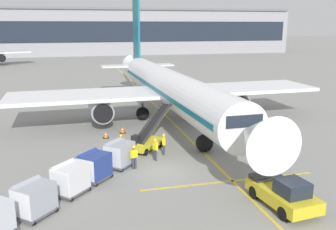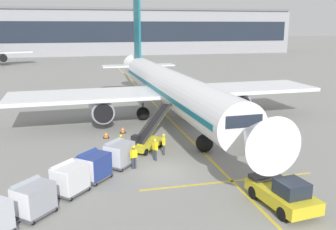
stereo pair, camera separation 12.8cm
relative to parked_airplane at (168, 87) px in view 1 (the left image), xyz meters
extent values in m
plane|color=gray|center=(-3.79, -14.03, -3.57)|extent=(600.00, 600.00, 0.00)
cylinder|color=white|center=(0.03, -0.79, 0.09)|extent=(4.63, 32.95, 3.55)
cube|color=#146B7A|center=(0.03, -0.79, 0.09)|extent=(4.62, 31.64, 0.43)
cone|color=white|center=(0.63, -18.98, 0.09)|extent=(3.48, 3.66, 3.37)
cone|color=white|center=(-0.61, 18.46, 0.36)|extent=(3.20, 5.77, 3.01)
cube|color=white|center=(-8.51, -0.25, -0.44)|extent=(15.81, 7.08, 0.36)
cylinder|color=#93969E|center=(-7.21, -0.86, -1.72)|extent=(2.34, 4.34, 2.20)
cylinder|color=black|center=(-7.14, -3.05, -1.72)|extent=(1.87, 0.18, 1.87)
cube|color=white|center=(8.51, 0.31, -0.44)|extent=(15.81, 7.08, 0.36)
cylinder|color=#93969E|center=(7.25, -0.38, -1.72)|extent=(2.34, 4.34, 2.20)
cylinder|color=black|center=(7.32, -2.57, -1.72)|extent=(1.87, 0.18, 1.87)
cube|color=#146B7A|center=(-0.56, 17.05, 5.73)|extent=(0.41, 3.95, 9.86)
cube|color=white|center=(-0.56, 16.76, 0.62)|extent=(10.69, 2.98, 0.20)
cube|color=#1E2633|center=(0.55, -16.50, 0.62)|extent=(2.53, 1.68, 0.78)
cylinder|color=#47474C|center=(0.35, -10.64, -2.27)|extent=(0.22, 0.22, 1.17)
sphere|color=black|center=(0.35, -10.64, -2.85)|extent=(1.43, 1.43, 1.43)
cylinder|color=#47474C|center=(-2.69, 0.77, -2.27)|extent=(0.22, 0.22, 1.17)
sphere|color=black|center=(-2.69, 0.77, -2.85)|extent=(1.43, 1.43, 1.43)
cylinder|color=#47474C|center=(2.63, 0.94, -2.27)|extent=(0.22, 0.22, 1.17)
sphere|color=black|center=(2.63, 0.94, -2.85)|extent=(1.43, 1.43, 1.43)
cube|color=gold|center=(-4.16, -9.07, -3.07)|extent=(3.51, 3.56, 0.44)
cube|color=black|center=(-5.06, -9.49, -2.50)|extent=(0.82, 0.82, 0.70)
cylinder|color=#333338|center=(-4.59, -9.00, -2.45)|extent=(0.08, 0.08, 0.80)
cube|color=gold|center=(-3.39, -8.27, -1.62)|extent=(3.88, 3.98, 2.60)
cube|color=black|center=(-3.39, -8.27, -1.53)|extent=(3.68, 3.77, 2.45)
cube|color=#333338|center=(-3.08, -8.58, -1.50)|extent=(3.24, 3.35, 2.62)
cube|color=#333338|center=(-3.71, -7.97, -1.50)|extent=(3.24, 3.35, 2.62)
cylinder|color=black|center=(-2.80, -8.72, -3.29)|extent=(0.53, 0.54, 0.56)
cylinder|color=black|center=(-3.86, -7.70, -3.29)|extent=(0.53, 0.54, 0.56)
cylinder|color=black|center=(-4.45, -10.43, -3.29)|extent=(0.53, 0.54, 0.56)
cylinder|color=black|center=(-5.51, -9.41, -3.29)|extent=(0.53, 0.54, 0.56)
cube|color=#515156|center=(-6.68, -12.30, -3.36)|extent=(2.53, 2.56, 0.12)
cylinder|color=#4C4C51|center=(-7.58, -13.31, -3.37)|extent=(0.52, 0.57, 0.07)
cube|color=#9EA3AD|center=(-6.68, -12.30, -2.55)|extent=(2.38, 2.42, 1.50)
cube|color=#9EA3AD|center=(-6.99, -12.03, -2.03)|extent=(1.84, 1.93, 0.74)
cube|color=silver|center=(-7.32, -13.02, -2.55)|extent=(1.09, 0.98, 1.38)
sphere|color=black|center=(-7.72, -12.44, -3.42)|extent=(0.30, 0.30, 0.30)
sphere|color=black|center=(-6.71, -13.35, -3.42)|extent=(0.30, 0.30, 0.30)
sphere|color=black|center=(-6.66, -11.25, -3.42)|extent=(0.30, 0.30, 0.30)
sphere|color=black|center=(-5.64, -12.16, -3.42)|extent=(0.30, 0.30, 0.30)
cube|color=#515156|center=(-8.57, -14.32, -3.36)|extent=(2.53, 2.56, 0.12)
cylinder|color=#4C4C51|center=(-9.47, -15.32, -3.37)|extent=(0.52, 0.57, 0.07)
cube|color=navy|center=(-8.57, -14.32, -2.55)|extent=(2.38, 2.42, 1.50)
cube|color=navy|center=(-8.88, -14.04, -2.03)|extent=(1.84, 1.93, 0.74)
cube|color=silver|center=(-9.21, -15.04, -2.55)|extent=(1.09, 0.98, 1.38)
sphere|color=black|center=(-9.61, -14.46, -3.42)|extent=(0.30, 0.30, 0.30)
sphere|color=black|center=(-8.59, -15.37, -3.42)|extent=(0.30, 0.30, 0.30)
sphere|color=black|center=(-8.54, -13.27, -3.42)|extent=(0.30, 0.30, 0.30)
sphere|color=black|center=(-7.53, -14.17, -3.42)|extent=(0.30, 0.30, 0.30)
cube|color=#515156|center=(-10.08, -16.07, -3.36)|extent=(2.53, 2.56, 0.12)
cylinder|color=#4C4C51|center=(-10.98, -17.08, -3.37)|extent=(0.52, 0.57, 0.07)
cube|color=silver|center=(-10.08, -16.07, -2.55)|extent=(2.38, 2.42, 1.50)
cube|color=silver|center=(-10.39, -15.79, -2.03)|extent=(1.84, 1.93, 0.74)
cube|color=silver|center=(-10.73, -16.79, -2.55)|extent=(1.09, 0.98, 1.38)
sphere|color=black|center=(-11.12, -16.21, -3.42)|extent=(0.30, 0.30, 0.30)
sphere|color=black|center=(-10.11, -17.12, -3.42)|extent=(0.30, 0.30, 0.30)
sphere|color=black|center=(-10.06, -15.02, -3.42)|extent=(0.30, 0.30, 0.30)
sphere|color=black|center=(-9.04, -15.92, -3.42)|extent=(0.30, 0.30, 0.30)
cube|color=#515156|center=(-11.94, -18.35, -3.36)|extent=(2.53, 2.56, 0.12)
cylinder|color=#4C4C51|center=(-12.84, -19.36, -3.37)|extent=(0.52, 0.57, 0.07)
cube|color=#9EA3AD|center=(-11.94, -18.35, -2.55)|extent=(2.38, 2.42, 1.50)
cube|color=#9EA3AD|center=(-12.25, -18.08, -2.03)|extent=(1.84, 1.93, 0.74)
cube|color=silver|center=(-12.58, -19.07, -2.55)|extent=(1.09, 0.98, 1.38)
sphere|color=black|center=(-12.98, -18.50, -3.42)|extent=(0.30, 0.30, 0.30)
sphere|color=black|center=(-11.96, -19.40, -3.42)|extent=(0.30, 0.30, 0.30)
sphere|color=black|center=(-11.91, -17.30, -3.42)|extent=(0.30, 0.30, 0.30)
sphere|color=black|center=(-10.90, -18.21, -3.42)|extent=(0.30, 0.30, 0.30)
cube|color=gold|center=(1.51, -20.55, -2.89)|extent=(2.61, 4.62, 0.70)
cube|color=#1E2633|center=(1.60, -21.32, -2.14)|extent=(1.64, 1.71, 0.80)
cube|color=#28282D|center=(1.31, -18.91, -2.42)|extent=(1.89, 1.18, 0.24)
cylinder|color=black|center=(2.26, -19.09, -3.19)|extent=(0.37, 0.79, 0.76)
cylinder|color=black|center=(0.43, -19.31, -3.19)|extent=(0.37, 0.79, 0.76)
cylinder|color=black|center=(2.59, -21.79, -3.19)|extent=(0.37, 0.79, 0.76)
cylinder|color=black|center=(0.76, -22.02, -3.19)|extent=(0.37, 0.79, 0.76)
cylinder|color=#333847|center=(-5.83, -13.01, -3.14)|extent=(0.15, 0.15, 0.86)
cylinder|color=#333847|center=(-5.66, -12.96, -3.14)|extent=(0.15, 0.15, 0.86)
cube|color=yellow|center=(-5.74, -12.99, -2.42)|extent=(0.43, 0.33, 0.58)
cube|color=white|center=(-5.78, -12.87, -2.42)|extent=(0.33, 0.10, 0.08)
sphere|color=brown|center=(-5.74, -12.99, -2.01)|extent=(0.21, 0.21, 0.21)
sphere|color=yellow|center=(-5.74, -12.99, -1.94)|extent=(0.23, 0.23, 0.23)
cylinder|color=yellow|center=(-5.97, -13.05, -2.47)|extent=(0.09, 0.09, 0.56)
cylinder|color=yellow|center=(-5.51, -12.92, -2.47)|extent=(0.09, 0.09, 0.56)
cylinder|color=#333847|center=(-6.22, -10.11, -3.14)|extent=(0.15, 0.15, 0.86)
cylinder|color=#333847|center=(-6.40, -10.06, -3.14)|extent=(0.15, 0.15, 0.86)
cube|color=yellow|center=(-6.31, -10.08, -2.42)|extent=(0.44, 0.34, 0.58)
cube|color=white|center=(-6.35, -10.20, -2.42)|extent=(0.33, 0.12, 0.08)
sphere|color=brown|center=(-6.31, -10.08, -2.01)|extent=(0.21, 0.21, 0.21)
sphere|color=yellow|center=(-6.31, -10.08, -1.94)|extent=(0.23, 0.23, 0.23)
cylinder|color=yellow|center=(-6.08, -10.16, -2.47)|extent=(0.09, 0.09, 0.56)
cylinder|color=yellow|center=(-6.54, -10.01, -2.47)|extent=(0.09, 0.09, 0.56)
cylinder|color=#333847|center=(-3.04, -10.70, -3.14)|extent=(0.15, 0.15, 0.86)
cylinder|color=#333847|center=(-3.01, -10.52, -3.14)|extent=(0.15, 0.15, 0.86)
cube|color=yellow|center=(-3.02, -10.61, -2.42)|extent=(0.31, 0.42, 0.58)
cube|color=white|center=(-3.15, -10.59, -2.42)|extent=(0.08, 0.34, 0.08)
sphere|color=beige|center=(-3.02, -10.61, -2.01)|extent=(0.21, 0.21, 0.21)
sphere|color=yellow|center=(-3.02, -10.61, -1.94)|extent=(0.23, 0.23, 0.23)
cylinder|color=yellow|center=(-3.07, -10.85, -2.47)|extent=(0.09, 0.09, 0.56)
cylinder|color=yellow|center=(-2.98, -10.38, -2.47)|extent=(0.09, 0.09, 0.56)
cylinder|color=#333847|center=(-3.98, -11.61, -3.14)|extent=(0.15, 0.15, 0.86)
cylinder|color=#333847|center=(-3.89, -11.77, -3.14)|extent=(0.15, 0.15, 0.86)
cube|color=yellow|center=(-3.93, -11.69, -2.42)|extent=(0.39, 0.45, 0.58)
cube|color=white|center=(-3.82, -11.63, -2.42)|extent=(0.17, 0.31, 0.08)
sphere|color=beige|center=(-3.93, -11.69, -2.01)|extent=(0.21, 0.21, 0.21)
sphere|color=yellow|center=(-3.93, -11.69, -1.94)|extent=(0.23, 0.23, 0.23)
cylinder|color=yellow|center=(-4.05, -11.48, -2.47)|extent=(0.09, 0.09, 0.56)
cylinder|color=yellow|center=(-3.82, -11.90, -2.47)|extent=(0.09, 0.09, 0.56)
cube|color=black|center=(-7.10, -4.94, -3.55)|extent=(0.52, 0.52, 0.05)
cone|color=orange|center=(-7.10, -4.94, -3.25)|extent=(0.42, 0.42, 0.55)
cylinder|color=white|center=(-7.10, -4.94, -3.22)|extent=(0.23, 0.23, 0.07)
cube|color=black|center=(-5.42, -3.67, -3.55)|extent=(0.54, 0.54, 0.05)
cone|color=orange|center=(-5.42, -3.67, -3.24)|extent=(0.43, 0.43, 0.57)
cylinder|color=white|center=(-5.42, -3.67, -3.21)|extent=(0.24, 0.24, 0.07)
cube|color=yellow|center=(0.20, -0.79, -3.57)|extent=(0.20, 110.00, 0.01)
cube|color=yellow|center=(0.03, -16.67, -3.57)|extent=(12.00, 0.20, 0.01)
cube|color=#939399|center=(8.10, 99.17, 3.92)|extent=(119.17, 20.14, 14.99)
cube|color=#1E2633|center=(8.10, 89.05, 4.30)|extent=(115.59, 0.10, 6.74)
cube|color=slate|center=(8.10, 97.15, 11.77)|extent=(117.98, 17.12, 0.70)
cube|color=white|center=(-27.34, 66.01, -0.34)|extent=(13.84, 9.15, 0.36)
cylinder|color=#93969E|center=(-27.94, 65.24, -1.67)|extent=(3.29, 4.05, 2.30)
cylinder|color=black|center=(-27.37, 63.54, -1.67)|extent=(1.89, 0.73, 1.95)
camera|label=1|loc=(-9.39, -37.72, 6.41)|focal=39.72mm
camera|label=2|loc=(-9.26, -37.75, 6.41)|focal=39.72mm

